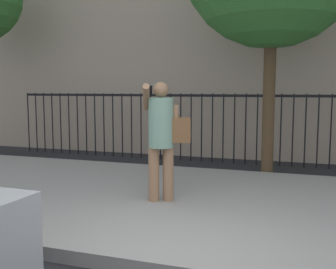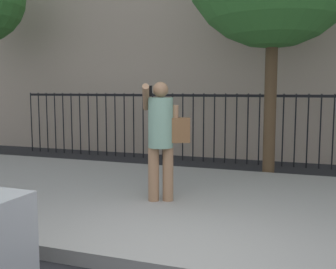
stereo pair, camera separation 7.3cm
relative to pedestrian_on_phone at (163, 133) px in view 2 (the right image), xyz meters
name	(u,v)px [view 2 (the right image)]	position (x,y,z in m)	size (l,w,h in m)	color
sidewalk	(216,206)	(0.70, 0.25, -1.03)	(28.00, 4.40, 0.15)	gray
iron_fence	(254,120)	(0.70, 3.95, -0.08)	(12.03, 0.04, 1.60)	black
pedestrian_on_phone	(163,133)	(0.00, 0.00, 0.00)	(0.72, 0.54, 1.65)	#936B4C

